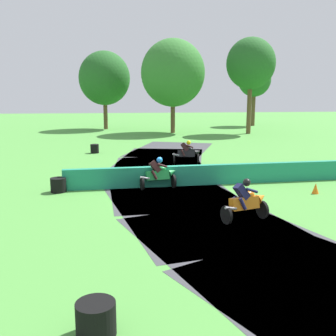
% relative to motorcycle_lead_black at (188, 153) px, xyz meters
% --- Properties ---
extents(ground_plane, '(120.00, 120.00, 0.00)m').
position_rel_motorcycle_lead_black_xyz_m(ground_plane, '(-1.89, -5.49, -0.63)').
color(ground_plane, '#4C933D').
extents(track_asphalt, '(9.85, 31.54, 0.01)m').
position_rel_motorcycle_lead_black_xyz_m(track_asphalt, '(-0.80, -5.42, -0.63)').
color(track_asphalt, '#3D3D42').
rests_on(track_asphalt, ground).
extents(safety_barrier, '(19.35, 1.58, 0.90)m').
position_rel_motorcycle_lead_black_xyz_m(safety_barrier, '(3.37, -5.14, -0.18)').
color(safety_barrier, '#1E8466').
rests_on(safety_barrier, ground).
extents(motorcycle_lead_black, '(1.71, 0.97, 1.42)m').
position_rel_motorcycle_lead_black_xyz_m(motorcycle_lead_black, '(0.00, 0.00, 0.00)').
color(motorcycle_lead_black, black).
rests_on(motorcycle_lead_black, ground).
extents(motorcycle_chase_green, '(1.67, 0.97, 1.43)m').
position_rel_motorcycle_lead_black_xyz_m(motorcycle_chase_green, '(-2.18, -5.87, 0.01)').
color(motorcycle_chase_green, black).
rests_on(motorcycle_chase_green, ground).
extents(motorcycle_trailing_orange, '(1.68, 1.11, 1.43)m').
position_rel_motorcycle_lead_black_xyz_m(motorcycle_trailing_orange, '(0.24, -10.54, 0.02)').
color(motorcycle_trailing_orange, black).
rests_on(motorcycle_trailing_orange, ground).
extents(tire_stack_near, '(0.56, 0.56, 0.60)m').
position_rel_motorcycle_lead_black_xyz_m(tire_stack_near, '(-5.66, 4.60, -0.33)').
color(tire_stack_near, black).
rests_on(tire_stack_near, ground).
extents(tire_stack_mid_a, '(0.65, 0.65, 0.60)m').
position_rel_motorcycle_lead_black_xyz_m(tire_stack_mid_a, '(-6.43, -6.04, -0.33)').
color(tire_stack_mid_a, black).
rests_on(tire_stack_mid_a, ground).
extents(tire_stack_mid_b, '(0.70, 0.70, 0.60)m').
position_rel_motorcycle_lead_black_xyz_m(tire_stack_mid_b, '(-4.21, -16.34, -0.33)').
color(tire_stack_mid_b, black).
rests_on(tire_stack_mid_b, ground).
extents(traffic_cone, '(0.28, 0.28, 0.44)m').
position_rel_motorcycle_lead_black_xyz_m(traffic_cone, '(4.15, -7.49, -0.41)').
color(traffic_cone, orange).
rests_on(traffic_cone, ground).
extents(tree_far_left, '(5.51, 5.51, 8.40)m').
position_rel_motorcycle_lead_black_xyz_m(tree_far_left, '(-5.61, 22.06, 4.86)').
color(tree_far_left, brown).
rests_on(tree_far_left, ground).
extents(tree_far_right, '(6.27, 6.27, 9.18)m').
position_rel_motorcycle_lead_black_xyz_m(tree_far_right, '(1.26, 17.28, 5.25)').
color(tree_far_right, brown).
rests_on(tree_far_right, ground).
extents(tree_mid_rise, '(3.89, 3.89, 7.54)m').
position_rel_motorcycle_lead_black_xyz_m(tree_mid_rise, '(11.92, 24.48, 4.82)').
color(tree_mid_rise, brown).
rests_on(tree_mid_rise, ground).
extents(tree_behind_barrier, '(4.68, 4.68, 9.20)m').
position_rel_motorcycle_lead_black_xyz_m(tree_behind_barrier, '(8.58, 15.65, 6.07)').
color(tree_behind_barrier, brown).
rests_on(tree_behind_barrier, ground).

